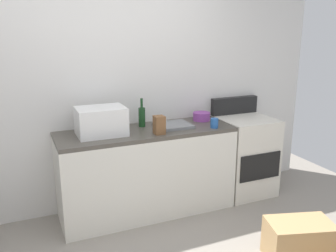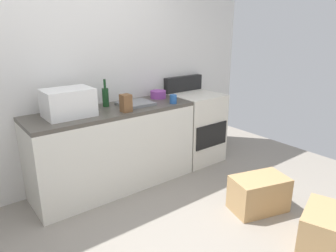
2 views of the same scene
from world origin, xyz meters
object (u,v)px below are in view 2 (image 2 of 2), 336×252
microwave (68,103)px  cardboard_box_small (259,194)px  mixing_bowl (158,94)px  coffee_mug (173,99)px  knife_block (126,103)px  wine_bottle (105,97)px  cardboard_box_medium (335,234)px  stove_oven (195,126)px

microwave → cardboard_box_small: (1.33, -1.32, -0.86)m
mixing_bowl → coffee_mug: bearing=-94.9°
coffee_mug → knife_block: bearing=178.3°
wine_bottle → knife_block: 0.33m
cardboard_box_medium → coffee_mug: bearing=95.0°
microwave → wine_bottle: (0.46, 0.13, -0.03)m
cardboard_box_medium → microwave: bearing=122.0°
wine_bottle → cardboard_box_small: 1.88m
stove_oven → microwave: (-1.67, 0.00, 0.57)m
knife_block → coffee_mug: bearing=-1.7°
wine_bottle → cardboard_box_small: (0.87, -1.45, -0.84)m
wine_bottle → coffee_mug: size_ratio=3.00×
cardboard_box_medium → cardboard_box_small: (0.04, 0.75, -0.00)m
wine_bottle → cardboard_box_medium: bearing=-69.3°
knife_block → cardboard_box_small: 1.60m
stove_oven → mixing_bowl: bearing=167.0°
microwave → coffee_mug: microwave is taller
mixing_bowl → wine_bottle: bearing=178.9°
cardboard_box_medium → cardboard_box_small: same height
knife_block → mixing_bowl: 0.71m
wine_bottle → mixing_bowl: (0.70, -0.01, -0.06)m
wine_bottle → cardboard_box_small: bearing=-59.0°
mixing_bowl → microwave: bearing=-174.3°
stove_oven → coffee_mug: size_ratio=11.00×
mixing_bowl → cardboard_box_small: 1.64m
coffee_mug → mixing_bowl: (0.03, 0.33, -0.00)m
knife_block → cardboard_box_medium: 2.18m
microwave → wine_bottle: 0.48m
stove_oven → knife_block: stove_oven is taller
coffee_mug → cardboard_box_medium: (0.16, -1.85, -0.78)m
stove_oven → mixing_bowl: size_ratio=5.79×
wine_bottle → stove_oven: bearing=-6.3°
wine_bottle → microwave: bearing=-164.3°
stove_oven → cardboard_box_small: 1.39m
wine_bottle → cardboard_box_medium: wine_bottle is taller
cardboard_box_medium → stove_oven: bearing=79.5°
microwave → coffee_mug: (1.13, -0.21, -0.09)m
mixing_bowl → cardboard_box_medium: 2.32m
stove_oven → knife_block: (-1.15, -0.19, 0.52)m
wine_bottle → mixing_bowl: 0.70m
stove_oven → wine_bottle: bearing=173.7°
stove_oven → microwave: microwave is taller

